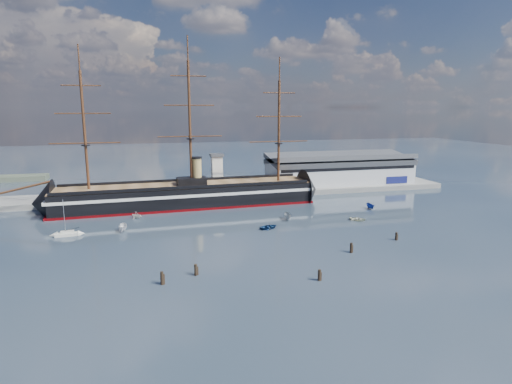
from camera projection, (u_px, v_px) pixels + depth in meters
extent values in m
plane|color=#1C2C3D|center=(225.00, 218.00, 134.91)|extent=(600.00, 600.00, 0.00)
cube|color=slate|center=(233.00, 195.00, 171.55)|extent=(180.00, 18.00, 2.00)
cube|color=#B7BABC|center=(339.00, 172.00, 185.88)|extent=(62.00, 20.00, 10.00)
cube|color=#3F4247|center=(340.00, 159.00, 184.79)|extent=(63.00, 21.00, 2.00)
cube|color=silver|center=(217.00, 174.00, 165.22)|extent=(4.00, 4.00, 14.00)
cube|color=#3F4247|center=(217.00, 155.00, 163.76)|extent=(5.00, 5.00, 1.00)
cube|color=black|center=(186.00, 195.00, 150.58)|extent=(88.50, 19.05, 7.00)
cube|color=silver|center=(186.00, 192.00, 150.35)|extent=(90.51, 19.36, 1.00)
cube|color=#510206|center=(187.00, 205.00, 151.29)|extent=(90.51, 19.32, 0.90)
cone|color=black|center=(43.00, 203.00, 139.12)|extent=(14.54, 16.16, 15.68)
cone|color=black|center=(310.00, 190.00, 162.16)|extent=(11.54, 16.05, 15.68)
cube|color=brown|center=(186.00, 185.00, 149.88)|extent=(88.46, 17.77, 0.40)
cube|color=black|center=(192.00, 181.00, 150.11)|extent=(10.20, 6.34, 2.50)
cylinder|color=tan|center=(197.00, 171.00, 149.92)|extent=(3.20, 3.20, 9.00)
cylinder|color=#381E0F|center=(22.00, 188.00, 136.73)|extent=(17.77, 1.32, 4.43)
cylinder|color=#381E0F|center=(84.00, 131.00, 138.22)|extent=(0.90, 0.90, 38.00)
cylinder|color=#381E0F|center=(190.00, 124.00, 146.26)|extent=(0.90, 0.90, 42.00)
cylinder|color=#381E0F|center=(279.00, 132.00, 154.77)|extent=(0.90, 0.90, 36.00)
cube|color=silver|center=(67.00, 234.00, 116.31)|extent=(6.49, 2.31, 0.85)
cube|color=silver|center=(67.00, 232.00, 116.18)|extent=(3.49, 1.59, 0.68)
cylinder|color=#B2B2B7|center=(64.00, 216.00, 115.21)|extent=(0.14, 0.14, 9.35)
imported|color=silver|center=(123.00, 232.00, 120.54)|extent=(6.49, 2.65, 2.55)
imported|color=navy|center=(269.00, 229.00, 123.39)|extent=(2.46, 3.78, 1.64)
imported|color=gray|center=(288.00, 220.00, 133.23)|extent=(6.44, 3.45, 2.44)
imported|color=silver|center=(137.00, 218.00, 135.11)|extent=(6.40, 6.42, 2.32)
imported|color=beige|center=(358.00, 221.00, 132.15)|extent=(3.09, 3.24, 1.49)
imported|color=navy|center=(370.00, 209.00, 147.36)|extent=(5.81, 2.51, 2.27)
cylinder|color=black|center=(162.00, 285.00, 84.43)|extent=(0.64, 0.64, 3.42)
cylinder|color=black|center=(319.00, 281.00, 86.36)|extent=(0.64, 0.64, 3.04)
cylinder|color=black|center=(351.00, 253.00, 103.00)|extent=(0.64, 0.64, 3.15)
cylinder|color=black|center=(396.00, 240.00, 112.70)|extent=(0.64, 0.64, 2.82)
cylinder|color=black|center=(196.00, 275.00, 89.11)|extent=(0.64, 0.64, 3.13)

